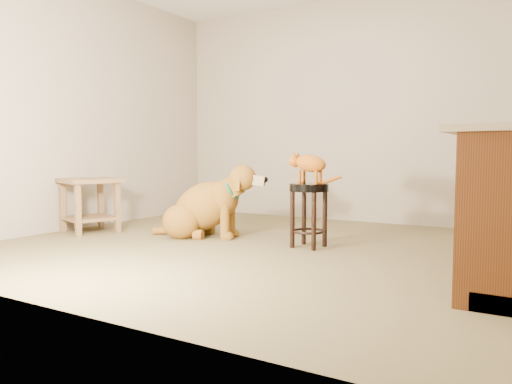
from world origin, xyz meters
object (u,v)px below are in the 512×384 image
Objects in this scene: side_table at (90,197)px; golden_retriever at (205,208)px; tabby_kitten at (308,164)px; padded_stool at (309,202)px.

golden_retriever is (1.19, 0.35, -0.08)m from side_table.
side_table is at bearing -167.26° from tabby_kitten.
golden_retriever is at bearing -178.37° from padded_stool.
padded_stool is 2.29m from side_table.
padded_stool is at bearing -15.39° from golden_retriever.
golden_retriever is 2.37× the size of tabby_kitten.
golden_retriever reaches higher than padded_stool.
tabby_kitten reaches higher than side_table.
tabby_kitten is (1.06, 0.03, 0.43)m from golden_retriever.
side_table is at bearing -170.43° from padded_stool.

